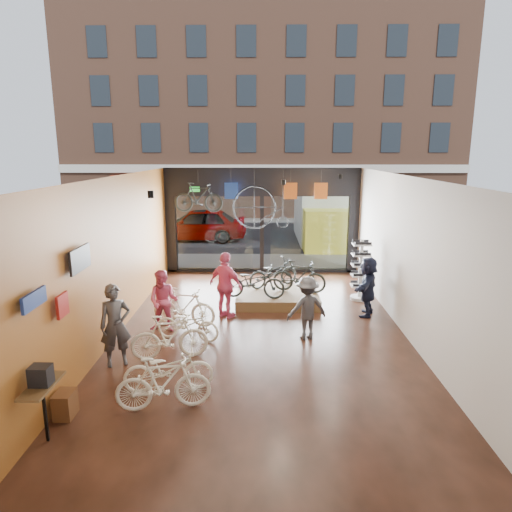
{
  "coord_description": "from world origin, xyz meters",
  "views": [
    {
      "loc": [
        0.03,
        -10.45,
        4.36
      ],
      "look_at": [
        -0.15,
        1.4,
        1.64
      ],
      "focal_mm": 32.0,
      "sensor_mm": 36.0,
      "label": 1
    }
  ],
  "objects_px": {
    "display_bike_right": "(273,273)",
    "customer_1": "(164,301)",
    "floor_bike_2": "(169,369)",
    "floor_bike_5": "(184,307)",
    "display_bike_left": "(253,282)",
    "customer_5": "(368,286)",
    "floor_bike_3": "(170,337)",
    "customer_2": "(226,285)",
    "street_car": "(198,224)",
    "display_bike_mid": "(299,276)",
    "customer_0": "(115,325)",
    "sunglasses_rack": "(360,270)",
    "floor_bike_4": "(188,324)",
    "penny_farthing": "(263,209)",
    "box_truck": "(324,216)",
    "display_platform": "(277,297)",
    "customer_3": "(307,308)",
    "hung_bike": "(198,197)",
    "floor_bike_1": "(163,383)"
  },
  "relations": [
    {
      "from": "floor_bike_3",
      "to": "customer_2",
      "type": "xyz_separation_m",
      "value": [
        1.01,
        2.52,
        0.4
      ]
    },
    {
      "from": "street_car",
      "to": "display_bike_mid",
      "type": "height_order",
      "value": "street_car"
    },
    {
      "from": "customer_3",
      "to": "penny_farthing",
      "type": "bearing_deg",
      "value": -95.27
    },
    {
      "from": "customer_0",
      "to": "display_platform",
      "type": "bearing_deg",
      "value": 25.18
    },
    {
      "from": "customer_1",
      "to": "penny_farthing",
      "type": "distance_m",
      "value": 5.39
    },
    {
      "from": "customer_3",
      "to": "display_platform",
      "type": "bearing_deg",
      "value": -94.23
    },
    {
      "from": "floor_bike_2",
      "to": "penny_farthing",
      "type": "relative_size",
      "value": 0.92
    },
    {
      "from": "display_bike_left",
      "to": "customer_5",
      "type": "height_order",
      "value": "customer_5"
    },
    {
      "from": "floor_bike_1",
      "to": "floor_bike_3",
      "type": "distance_m",
      "value": 2.01
    },
    {
      "from": "display_bike_left",
      "to": "customer_5",
      "type": "bearing_deg",
      "value": -92.68
    },
    {
      "from": "floor_bike_5",
      "to": "penny_farthing",
      "type": "bearing_deg",
      "value": -13.65
    },
    {
      "from": "customer_5",
      "to": "sunglasses_rack",
      "type": "bearing_deg",
      "value": -162.11
    },
    {
      "from": "floor_bike_4",
      "to": "floor_bike_2",
      "type": "bearing_deg",
      "value": -166.13
    },
    {
      "from": "floor_bike_3",
      "to": "hung_bike",
      "type": "xyz_separation_m",
      "value": [
        -0.08,
        5.56,
        2.43
      ]
    },
    {
      "from": "customer_1",
      "to": "hung_bike",
      "type": "height_order",
      "value": "hung_bike"
    },
    {
      "from": "floor_bike_3",
      "to": "display_bike_right",
      "type": "distance_m",
      "value": 4.99
    },
    {
      "from": "display_platform",
      "to": "sunglasses_rack",
      "type": "relative_size",
      "value": 1.32
    },
    {
      "from": "floor_bike_2",
      "to": "floor_bike_4",
      "type": "height_order",
      "value": "floor_bike_2"
    },
    {
      "from": "floor_bike_1",
      "to": "box_truck",
      "type": "bearing_deg",
      "value": -27.83
    },
    {
      "from": "display_bike_right",
      "to": "customer_1",
      "type": "xyz_separation_m",
      "value": [
        -2.76,
        -2.87,
        0.04
      ]
    },
    {
      "from": "customer_0",
      "to": "box_truck",
      "type": "bearing_deg",
      "value": 40.42
    },
    {
      "from": "street_car",
      "to": "display_bike_mid",
      "type": "relative_size",
      "value": 3.03
    },
    {
      "from": "box_truck",
      "to": "hung_bike",
      "type": "bearing_deg",
      "value": -126.15
    },
    {
      "from": "display_platform",
      "to": "sunglasses_rack",
      "type": "distance_m",
      "value": 2.61
    },
    {
      "from": "display_bike_right",
      "to": "customer_1",
      "type": "relative_size",
      "value": 1.07
    },
    {
      "from": "display_bike_right",
      "to": "penny_farthing",
      "type": "relative_size",
      "value": 0.93
    },
    {
      "from": "display_platform",
      "to": "customer_2",
      "type": "relative_size",
      "value": 1.34
    },
    {
      "from": "floor_bike_4",
      "to": "display_bike_left",
      "type": "relative_size",
      "value": 0.87
    },
    {
      "from": "customer_1",
      "to": "sunglasses_rack",
      "type": "relative_size",
      "value": 0.85
    },
    {
      "from": "display_platform",
      "to": "display_bike_right",
      "type": "height_order",
      "value": "display_bike_right"
    },
    {
      "from": "floor_bike_3",
      "to": "customer_5",
      "type": "xyz_separation_m",
      "value": [
        4.82,
        2.75,
        0.32
      ]
    },
    {
      "from": "display_bike_mid",
      "to": "penny_farthing",
      "type": "xyz_separation_m",
      "value": [
        -1.07,
        2.16,
        1.73
      ]
    },
    {
      "from": "display_bike_left",
      "to": "penny_farthing",
      "type": "height_order",
      "value": "penny_farthing"
    },
    {
      "from": "street_car",
      "to": "box_truck",
      "type": "relative_size",
      "value": 0.68
    },
    {
      "from": "customer_5",
      "to": "floor_bike_3",
      "type": "bearing_deg",
      "value": -38.91
    },
    {
      "from": "floor_bike_2",
      "to": "floor_bike_5",
      "type": "distance_m",
      "value": 3.28
    },
    {
      "from": "penny_farthing",
      "to": "display_bike_mid",
      "type": "bearing_deg",
      "value": -63.69
    },
    {
      "from": "street_car",
      "to": "sunglasses_rack",
      "type": "distance_m",
      "value": 11.13
    },
    {
      "from": "floor_bike_4",
      "to": "hung_bike",
      "type": "height_order",
      "value": "hung_bike"
    },
    {
      "from": "customer_0",
      "to": "street_car",
      "type": "bearing_deg",
      "value": 66.42
    },
    {
      "from": "customer_1",
      "to": "customer_2",
      "type": "distance_m",
      "value": 1.76
    },
    {
      "from": "floor_bike_2",
      "to": "customer_5",
      "type": "distance_m",
      "value": 6.16
    },
    {
      "from": "street_car",
      "to": "hung_bike",
      "type": "bearing_deg",
      "value": 8.58
    },
    {
      "from": "display_bike_left",
      "to": "customer_1",
      "type": "xyz_separation_m",
      "value": [
        -2.17,
        -1.74,
        0.01
      ]
    },
    {
      "from": "customer_0",
      "to": "customer_3",
      "type": "relative_size",
      "value": 1.15
    },
    {
      "from": "floor_bike_4",
      "to": "sunglasses_rack",
      "type": "xyz_separation_m",
      "value": [
        4.68,
        3.11,
        0.51
      ]
    },
    {
      "from": "customer_0",
      "to": "sunglasses_rack",
      "type": "xyz_separation_m",
      "value": [
        5.95,
        4.4,
        0.04
      ]
    },
    {
      "from": "floor_bike_2",
      "to": "hung_bike",
      "type": "distance_m",
      "value": 7.36
    },
    {
      "from": "street_car",
      "to": "floor_bike_1",
      "type": "relative_size",
      "value": 2.94
    },
    {
      "from": "sunglasses_rack",
      "to": "penny_farthing",
      "type": "xyz_separation_m",
      "value": [
        -2.91,
        1.93,
        1.59
      ]
    }
  ]
}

